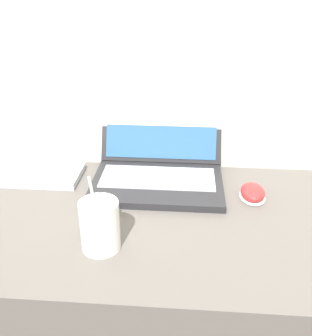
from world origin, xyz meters
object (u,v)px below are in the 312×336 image
at_px(computer_mouse, 253,193).
at_px(external_keyboard, 11,174).
at_px(drink_cup, 100,225).
at_px(laptop, 159,161).

bearing_deg(computer_mouse, external_keyboard, 174.68).
relative_size(drink_cup, external_keyboard, 0.43).
height_order(laptop, computer_mouse, laptop).
relative_size(computer_mouse, external_keyboard, 0.23).
distance_m(laptop, drink_cup, 0.36).
xyz_separation_m(drink_cup, computer_mouse, (0.37, 0.25, -0.05)).
relative_size(drink_cup, computer_mouse, 1.86).
height_order(drink_cup, computer_mouse, drink_cup).
bearing_deg(external_keyboard, drink_cup, -42.55).
height_order(laptop, external_keyboard, laptop).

